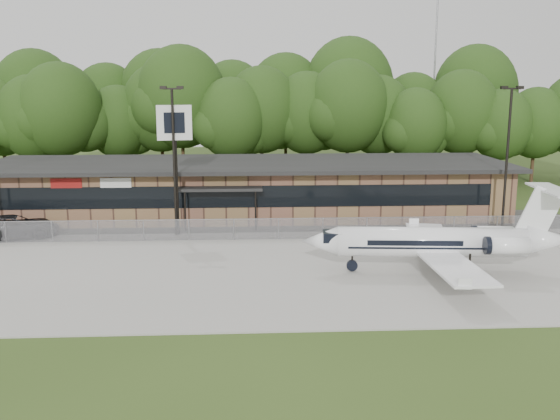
{
  "coord_description": "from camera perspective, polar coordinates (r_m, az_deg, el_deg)",
  "views": [
    {
      "loc": [
        -0.05,
        -25.78,
        10.32
      ],
      "look_at": [
        1.94,
        12.0,
        2.69
      ],
      "focal_mm": 40.0,
      "sensor_mm": 36.0,
      "label": 1
    }
  ],
  "objects": [
    {
      "name": "ground",
      "position": [
        27.77,
        -2.74,
        -10.43
      ],
      "size": [
        160.0,
        160.0,
        0.0
      ],
      "primitive_type": "plane",
      "color": "#2F4418",
      "rests_on": "ground"
    },
    {
      "name": "radio_mast",
      "position": [
        77.04,
        13.96,
        12.7
      ],
      "size": [
        0.2,
        0.2,
        25.0
      ],
      "primitive_type": "cylinder",
      "color": "gray",
      "rests_on": "ground"
    },
    {
      "name": "apron",
      "position": [
        35.31,
        -2.82,
        -5.54
      ],
      "size": [
        64.0,
        18.0,
        0.08
      ],
      "primitive_type": "cube",
      "color": "#9E9B93",
      "rests_on": "ground"
    },
    {
      "name": "parking_lot",
      "position": [
        46.44,
        -2.88,
        -1.41
      ],
      "size": [
        50.0,
        9.0,
        0.06
      ],
      "primitive_type": "cube",
      "color": "#383835",
      "rests_on": "ground"
    },
    {
      "name": "fence",
      "position": [
        41.88,
        -2.87,
        -1.78
      ],
      "size": [
        46.0,
        0.04,
        1.52
      ],
      "color": "gray",
      "rests_on": "ground"
    },
    {
      "name": "light_pole_right",
      "position": [
        46.18,
        20.1,
        5.32
      ],
      "size": [
        1.55,
        0.3,
        10.23
      ],
      "color": "black",
      "rests_on": "ground"
    },
    {
      "name": "terminal",
      "position": [
        50.38,
        -2.93,
        2.09
      ],
      "size": [
        41.0,
        11.65,
        4.3
      ],
      "color": "brown",
      "rests_on": "ground"
    },
    {
      "name": "business_jet",
      "position": [
        35.43,
        14.5,
        -2.94
      ],
      "size": [
        14.67,
        13.09,
        4.94
      ],
      "rotation": [
        0.0,
        0.0,
        -0.08
      ],
      "color": "white",
      "rests_on": "ground"
    },
    {
      "name": "treeline",
      "position": [
        67.84,
        -3.01,
        9.01
      ],
      "size": [
        72.0,
        12.0,
        15.0
      ],
      "primitive_type": null,
      "color": "#163310",
      "rests_on": "ground"
    },
    {
      "name": "pole_sign",
      "position": [
        42.99,
        -9.61,
        6.63
      ],
      "size": [
        2.36,
        0.63,
        8.97
      ],
      "rotation": [
        0.0,
        0.0,
        0.16
      ],
      "color": "black",
      "rests_on": "ground"
    },
    {
      "name": "suv",
      "position": [
        46.05,
        -23.14,
        -1.45
      ],
      "size": [
        6.35,
        4.26,
        1.62
      ],
      "primitive_type": "imported",
      "rotation": [
        0.0,
        0.0,
        1.87
      ],
      "color": "#29292C",
      "rests_on": "ground"
    },
    {
      "name": "light_pole_mid",
      "position": [
        42.79,
        -9.69,
        5.42
      ],
      "size": [
        1.55,
        0.3,
        10.23
      ],
      "color": "black",
      "rests_on": "ground"
    }
  ]
}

